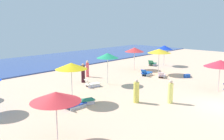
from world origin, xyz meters
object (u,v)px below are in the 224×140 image
at_px(lounge_chair_1_0, 152,63).
at_px(umbrella_6, 220,63).
at_px(umbrella_2, 56,97).
at_px(beachgoer_1, 170,92).
at_px(lounge_chair_0_1, 147,73).
at_px(beachgoer_3, 136,92).
at_px(lounge_chair_5_0, 74,104).
at_px(lounge_chair_5_1, 82,101).
at_px(lounge_chair_7_0, 92,84).
at_px(umbrella_1, 164,47).
at_px(umbrella_7, 108,56).
at_px(beachgoer_0, 83,74).
at_px(cooler_box_0, 187,76).
at_px(umbrella_4, 134,50).
at_px(umbrella_0, 159,51).
at_px(beachgoer_2, 87,69).
at_px(umbrella_5, 71,66).
at_px(lounge_chair_0_0, 162,75).

bearing_deg(lounge_chair_1_0, umbrella_6, 138.12).
relative_size(umbrella_2, beachgoer_1, 1.50).
height_order(lounge_chair_0_1, beachgoer_3, beachgoer_3).
height_order(lounge_chair_5_0, lounge_chair_5_1, lounge_chair_5_1).
bearing_deg(lounge_chair_5_0, beachgoer_1, -127.05).
bearing_deg(lounge_chair_0_1, umbrella_6, 167.01).
distance_m(lounge_chair_0_1, lounge_chair_7_0, 6.68).
height_order(umbrella_1, umbrella_7, umbrella_7).
xyz_separation_m(umbrella_6, beachgoer_0, (-5.10, 9.84, -1.39)).
bearing_deg(lounge_chair_5_0, beachgoer_3, -120.65).
bearing_deg(beachgoer_3, lounge_chair_0_1, -141.49).
xyz_separation_m(umbrella_1, cooler_box_0, (-4.29, -5.07, -2.08)).
relative_size(lounge_chair_0_1, umbrella_2, 0.65).
bearing_deg(beachgoer_1, lounge_chair_5_1, -98.44).
relative_size(lounge_chair_1_0, lounge_chair_5_0, 0.97).
bearing_deg(umbrella_4, beachgoer_1, -130.98).
height_order(lounge_chair_7_0, cooler_box_0, lounge_chair_7_0).
relative_size(lounge_chair_0_1, umbrella_7, 0.56).
bearing_deg(umbrella_7, beachgoer_0, 117.01).
distance_m(umbrella_7, lounge_chair_7_0, 2.73).
relative_size(lounge_chair_5_0, cooler_box_0, 2.58).
height_order(umbrella_4, beachgoer_1, umbrella_4).
bearing_deg(umbrella_0, umbrella_4, 84.92).
relative_size(lounge_chair_5_1, beachgoer_2, 1.03).
height_order(beachgoer_0, beachgoer_1, beachgoer_0).
height_order(umbrella_6, cooler_box_0, umbrella_6).
relative_size(lounge_chair_7_0, beachgoer_1, 0.87).
xyz_separation_m(beachgoer_1, beachgoer_2, (1.62, 9.89, 0.06)).
height_order(lounge_chair_5_1, beachgoer_2, beachgoer_2).
height_order(lounge_chair_0_1, lounge_chair_7_0, lounge_chair_0_1).
bearing_deg(lounge_chair_0_1, lounge_chair_5_1, 95.53).
bearing_deg(lounge_chair_0_1, umbrella_1, -79.89).
bearing_deg(umbrella_4, umbrella_6, -104.79).
bearing_deg(beachgoer_1, umbrella_7, -151.98).
height_order(lounge_chair_5_0, cooler_box_0, lounge_chair_5_0).
relative_size(umbrella_0, lounge_chair_0_1, 1.74).
distance_m(umbrella_2, lounge_chair_5_0, 4.83).
height_order(umbrella_2, umbrella_5, umbrella_5).
relative_size(lounge_chair_5_0, lounge_chair_5_1, 0.91).
bearing_deg(umbrella_6, beachgoer_0, 117.42).
height_order(umbrella_0, lounge_chair_0_0, umbrella_0).
bearing_deg(umbrella_6, beachgoer_3, 154.12).
distance_m(lounge_chair_1_0, umbrella_2, 20.96).
distance_m(lounge_chair_0_0, lounge_chair_1_0, 6.50).
distance_m(lounge_chair_7_0, beachgoer_1, 6.85).
xyz_separation_m(lounge_chair_7_0, beachgoer_2, (2.32, 3.10, 0.53)).
relative_size(umbrella_7, beachgoer_1, 1.73).
bearing_deg(beachgoer_2, beachgoer_0, 91.89).
bearing_deg(lounge_chair_7_0, beachgoer_0, -0.01).
bearing_deg(beachgoer_3, umbrella_0, -148.30).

